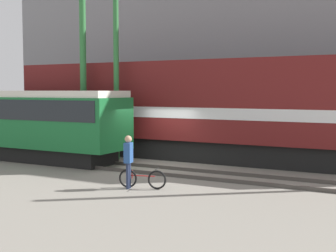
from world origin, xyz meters
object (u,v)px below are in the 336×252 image
freight_locomotive (199,108)px  streetcar (24,120)px  bicycle (142,179)px  utility_pole_left (83,71)px  utility_pole_center (116,77)px  person (128,156)px

freight_locomotive → streetcar: bearing=-151.0°
freight_locomotive → bicycle: bearing=-80.4°
utility_pole_left → utility_pole_center: bearing=-0.0°
freight_locomotive → person: 7.53m
freight_locomotive → utility_pole_center: bearing=-149.1°
streetcar → person: bearing=-22.0°
person → utility_pole_left: (-6.18, 5.33, 3.17)m
person → utility_pole_left: size_ratio=0.21×
streetcar → bicycle: 9.20m
bicycle → utility_pole_center: bearing=132.1°
freight_locomotive → utility_pole_center: size_ratio=2.49×
freight_locomotive → utility_pole_left: (-5.37, -2.03, 1.82)m
streetcar → utility_pole_left: 3.71m
streetcar → person: (8.15, -3.30, -0.78)m
bicycle → utility_pole_left: utility_pole_left is taller
freight_locomotive → person: bearing=-83.7°
person → utility_pole_center: size_ratio=0.23×
streetcar → utility_pole_center: 4.89m
utility_pole_center → streetcar: bearing=-152.8°
person → utility_pole_center: bearing=128.2°
bicycle → person: bearing=-147.5°
bicycle → utility_pole_left: (-6.58, 5.08, 3.95)m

